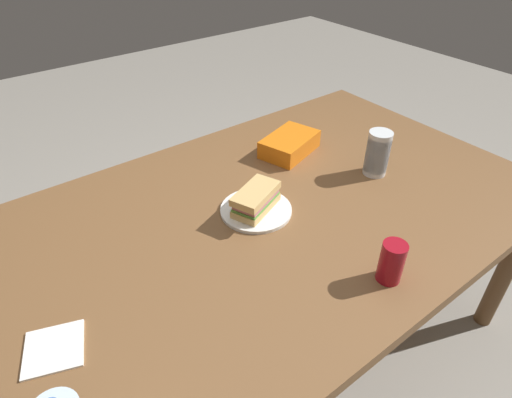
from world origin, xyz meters
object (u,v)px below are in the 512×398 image
Objects in this scene: soda_can_red at (392,262)px; plastic_cup_stack at (378,153)px; dining_table at (267,227)px; paper_plate at (256,210)px; sandwich at (256,199)px; chip_bag at (289,144)px.

soda_can_red is 0.73× the size of plastic_cup_stack.
plastic_cup_stack reaches higher than dining_table.
paper_plate is at bearing -9.24° from plastic_cup_stack.
sandwich is 0.87× the size of chip_bag.
paper_plate is 0.05m from sandwich.
paper_plate is at bearing -131.11° from sandwich.
dining_table is 0.48m from plastic_cup_stack.
dining_table is at bearing -80.15° from soda_can_red.
dining_table is at bearing 151.88° from sandwich.
dining_table is 8.18× the size of chip_bag.
plastic_cup_stack reaches higher than chip_bag.
plastic_cup_stack is at bearing -135.74° from soda_can_red.
soda_can_red is at bearing 103.65° from sandwich.
plastic_cup_stack is at bearing 98.83° from chip_bag.
chip_bag is (-0.34, -0.23, 0.03)m from paper_plate.
soda_can_red is at bearing 44.26° from plastic_cup_stack.
chip_bag is (-0.23, -0.68, -0.03)m from soda_can_red.
chip_bag is (-0.31, -0.25, 0.10)m from dining_table.
paper_plate is at bearing -76.77° from soda_can_red.
sandwich is 0.46m from soda_can_red.
sandwich is at bearing -76.35° from soda_can_red.
sandwich reaches higher than paper_plate.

